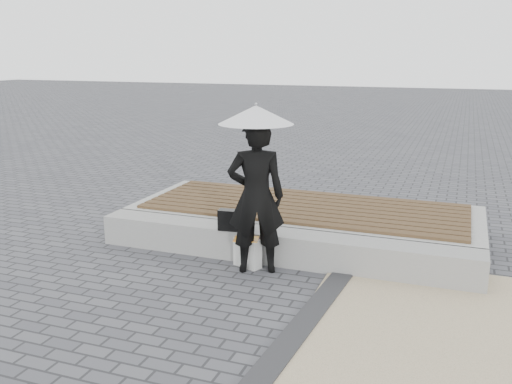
% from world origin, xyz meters
% --- Properties ---
extents(ground, '(80.00, 80.00, 0.00)m').
position_xyz_m(ground, '(0.00, 0.00, 0.00)').
color(ground, '#4B4C51').
rests_on(ground, ground).
extents(edging_band, '(0.61, 5.20, 0.04)m').
position_xyz_m(edging_band, '(0.75, -0.50, 0.02)').
color(edging_band, '#2C2C2E').
rests_on(edging_band, ground).
extents(seating_ledge, '(5.00, 0.45, 0.40)m').
position_xyz_m(seating_ledge, '(0.00, 1.60, 0.20)').
color(seating_ledge, gray).
rests_on(seating_ledge, ground).
extents(timber_platform, '(5.00, 2.00, 0.40)m').
position_xyz_m(timber_platform, '(0.00, 2.80, 0.20)').
color(timber_platform, '#ABABA6').
rests_on(timber_platform, ground).
extents(timber_decking, '(4.60, 1.80, 0.04)m').
position_xyz_m(timber_decking, '(0.00, 2.80, 0.42)').
color(timber_decking, brown).
rests_on(timber_decking, timber_platform).
extents(woman, '(0.80, 0.67, 1.88)m').
position_xyz_m(woman, '(-0.16, 1.19, 0.94)').
color(woman, black).
rests_on(woman, ground).
extents(parasol, '(0.88, 0.88, 1.13)m').
position_xyz_m(parasol, '(-0.16, 1.19, 1.92)').
color(parasol, '#AEAFB4').
rests_on(parasol, ground).
extents(handbag, '(0.40, 0.18, 0.27)m').
position_xyz_m(handbag, '(-0.56, 1.44, 0.53)').
color(handbag, black).
rests_on(handbag, seating_ledge).
extents(canvas_tote, '(0.38, 0.27, 0.37)m').
position_xyz_m(canvas_tote, '(-0.31, 1.27, 0.19)').
color(canvas_tote, silver).
rests_on(canvas_tote, ground).
extents(magazine, '(0.35, 0.29, 0.01)m').
position_xyz_m(magazine, '(-0.31, 1.22, 0.38)').
color(magazine, '#F1502D').
rests_on(magazine, canvas_tote).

